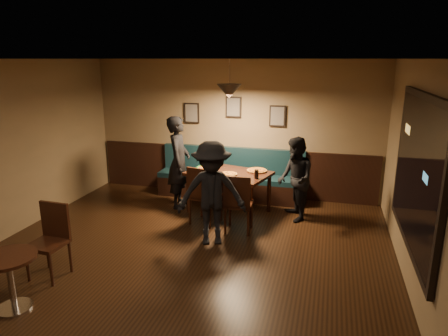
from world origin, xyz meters
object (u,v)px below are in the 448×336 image
at_px(diner_front, 212,193).
at_px(cafe_table, 11,283).
at_px(diner_right, 295,179).
at_px(chair_near_right, 239,202).
at_px(diner_left, 179,162).
at_px(booth_bench, 230,174).
at_px(cafe_chair_far, 47,243).
at_px(tabasco_bottle, 255,172).
at_px(chair_near_left, 205,194).
at_px(dining_table, 229,192).
at_px(soda_glass, 256,174).

xyz_separation_m(diner_front, cafe_table, (-1.71, -2.27, -0.48)).
bearing_deg(diner_right, chair_near_right, -69.53).
distance_m(diner_left, diner_front, 1.78).
xyz_separation_m(booth_bench, cafe_chair_far, (-1.54, -3.68, -0.01)).
height_order(tabasco_bottle, cafe_table, tabasco_bottle).
bearing_deg(chair_near_right, tabasco_bottle, 78.35).
bearing_deg(diner_right, chair_near_left, -90.37).
relative_size(dining_table, diner_front, 0.89).
distance_m(dining_table, chair_near_right, 0.88).
xyz_separation_m(diner_front, cafe_chair_far, (-1.78, -1.54, -0.32)).
height_order(diner_front, tabasco_bottle, diner_front).
height_order(tabasco_bottle, cafe_chair_far, cafe_chair_far).
relative_size(chair_near_right, cafe_chair_far, 1.02).
height_order(diner_right, tabasco_bottle, diner_right).
bearing_deg(chair_near_left, soda_glass, 34.17).
xyz_separation_m(dining_table, diner_right, (1.21, -0.04, 0.36)).
xyz_separation_m(diner_right, soda_glass, (-0.65, -0.24, 0.11)).
distance_m(diner_left, soda_glass, 1.61).
distance_m(chair_near_left, chair_near_right, 0.67).
xyz_separation_m(chair_near_right, cafe_chair_far, (-2.09, -2.10, -0.01)).
xyz_separation_m(dining_table, cafe_table, (-1.64, -3.61, -0.05)).
bearing_deg(cafe_chair_far, soda_glass, -128.29).
relative_size(dining_table, cafe_chair_far, 1.49).
height_order(cafe_table, cafe_chair_far, cafe_chair_far).
distance_m(soda_glass, cafe_chair_far, 3.48).
height_order(dining_table, soda_glass, soda_glass).
relative_size(booth_bench, cafe_chair_far, 3.07).
height_order(diner_left, cafe_table, diner_left).
relative_size(diner_right, tabasco_bottle, 13.97).
distance_m(chair_near_left, soda_glass, 0.96).
xyz_separation_m(diner_right, cafe_chair_far, (-2.93, -2.85, -0.26)).
distance_m(booth_bench, diner_left, 1.17).
bearing_deg(dining_table, chair_near_left, -99.16).
xyz_separation_m(chair_near_left, cafe_chair_far, (-1.44, -2.28, -0.03)).
height_order(booth_bench, soda_glass, booth_bench).
bearing_deg(dining_table, booth_bench, 117.52).
bearing_deg(cafe_table, chair_near_right, 54.52).
bearing_deg(diner_left, cafe_table, 159.36).
distance_m(soda_glass, cafe_table, 4.04).
bearing_deg(diner_right, booth_bench, -142.20).
xyz_separation_m(dining_table, cafe_chair_far, (-1.71, -2.88, 0.10)).
xyz_separation_m(diner_left, cafe_table, (-0.63, -3.68, -0.55)).
distance_m(diner_right, cafe_chair_far, 4.09).
bearing_deg(cafe_chair_far, chair_near_right, -132.05).
bearing_deg(diner_left, cafe_chair_far, 155.68).
height_order(diner_left, tabasco_bottle, diner_left).
height_order(chair_near_left, diner_left, diner_left).
height_order(chair_near_right, diner_right, diner_right).
distance_m(chair_near_right, cafe_table, 3.47).
bearing_deg(booth_bench, cafe_table, -108.36).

